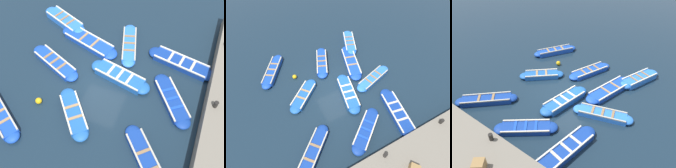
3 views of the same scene
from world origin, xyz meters
The scene contains 13 objects.
ground_plane centered at (0.00, 0.00, 0.00)m, with size 120.00×120.00×0.00m, color #162838.
boat_centre centered at (3.72, -3.35, 0.17)m, with size 3.10×3.26×0.40m.
boat_alongside centered at (3.85, 2.75, 0.17)m, with size 4.03×1.52×0.39m.
boat_drifting centered at (0.66, 3.04, 0.15)m, with size 1.71×3.52×0.36m.
boat_outer_right centered at (-3.73, -3.72, 0.18)m, with size 3.50×2.57×0.42m.
boat_outer_left centered at (3.95, 0.19, 0.15)m, with size 2.72×3.21×0.35m.
boat_far_corner centered at (-0.34, -2.35, 0.16)m, with size 2.67×2.87×0.38m.
boat_near_quay centered at (-2.79, 0.20, 0.16)m, with size 3.55×2.04×0.37m.
boat_end_of_row centered at (0.98, 0.60, 0.18)m, with size 3.68×1.54×0.43m.
boat_mid_row centered at (-1.67, 2.39, 0.16)m, with size 4.12×1.96×0.38m.
boat_tucked centered at (-3.89, 3.51, 0.20)m, with size 3.49×2.04×0.46m.
bollard_mid_north centered at (5.88, 0.00, 1.17)m, with size 0.20×0.20×0.35m, color black.
buoy_orange_near centered at (-2.34, -2.35, 0.17)m, with size 0.33×0.33×0.33m, color #EAB214.
Camera 1 is at (3.72, -7.52, 11.51)m, focal length 42.00 mm.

